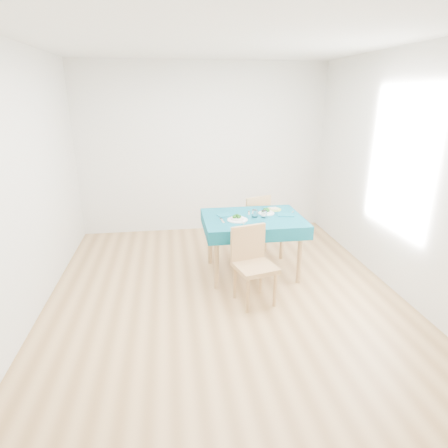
{
  "coord_description": "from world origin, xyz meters",
  "views": [
    {
      "loc": [
        -0.57,
        -3.84,
        2.2
      ],
      "look_at": [
        0.0,
        0.0,
        0.85
      ],
      "focal_mm": 30.0,
      "sensor_mm": 36.0,
      "label": 1
    }
  ],
  "objects": [
    {
      "name": "fork_near",
      "position": [
        0.04,
        0.38,
        0.76
      ],
      "size": [
        0.04,
        0.19,
        0.0
      ],
      "primitive_type": "cube",
      "rotation": [
        0.0,
        0.0,
        0.09
      ],
      "color": "silver",
      "rests_on": "table"
    },
    {
      "name": "chair_far",
      "position": [
        0.59,
        1.24,
        0.5
      ],
      "size": [
        0.52,
        0.55,
        0.99
      ],
      "primitive_type": "cube",
      "rotation": [
        0.0,
        0.0,
        3.5
      ],
      "color": "#A0794B",
      "rests_on": "ground"
    },
    {
      "name": "tumbler_center",
      "position": [
        0.46,
        0.47,
        0.8
      ],
      "size": [
        0.07,
        0.07,
        0.09
      ],
      "primitive_type": "cylinder",
      "color": "white",
      "rests_on": "table"
    },
    {
      "name": "bowl_near",
      "position": [
        0.22,
        0.37,
        0.8
      ],
      "size": [
        0.25,
        0.25,
        0.08
      ],
      "primitive_type": null,
      "color": "white",
      "rests_on": "table"
    },
    {
      "name": "bowl_far",
      "position": [
        0.63,
        0.58,
        0.79
      ],
      "size": [
        0.21,
        0.21,
        0.06
      ],
      "primitive_type": null,
      "color": "white",
      "rests_on": "table"
    },
    {
      "name": "tumbler_side",
      "position": [
        0.56,
        0.43,
        0.8
      ],
      "size": [
        0.07,
        0.07,
        0.09
      ],
      "primitive_type": "cylinder",
      "color": "white",
      "rests_on": "table"
    },
    {
      "name": "room_shell",
      "position": [
        0.0,
        0.0,
        1.35
      ],
      "size": [
        4.02,
        4.52,
        2.73
      ],
      "color": "olive",
      "rests_on": "ground"
    },
    {
      "name": "napkin_far",
      "position": [
        0.86,
        0.48,
        0.76
      ],
      "size": [
        0.23,
        0.18,
        0.01
      ],
      "primitive_type": "cube",
      "rotation": [
        0.0,
        0.0,
        -0.22
      ],
      "color": "#0C5467",
      "rests_on": "table"
    },
    {
      "name": "napkin_near",
      "position": [
        0.09,
        0.59,
        0.76
      ],
      "size": [
        0.21,
        0.18,
        0.01
      ],
      "primitive_type": "cube",
      "rotation": [
        0.0,
        0.0,
        0.38
      ],
      "color": "#0C5467",
      "rests_on": "table"
    },
    {
      "name": "knife_near",
      "position": [
        0.27,
        0.31,
        0.76
      ],
      "size": [
        0.04,
        0.21,
        0.0
      ],
      "primitive_type": "cube",
      "rotation": [
        0.0,
        0.0,
        -0.1
      ],
      "color": "silver",
      "rests_on": "table"
    },
    {
      "name": "table",
      "position": [
        0.43,
        0.47,
        0.38
      ],
      "size": [
        1.22,
        0.93,
        0.76
      ],
      "primitive_type": "cube",
      "color": "#084A5D",
      "rests_on": "ground"
    },
    {
      "name": "bread_slice",
      "position": [
        0.77,
        0.73,
        0.77
      ],
      "size": [
        0.1,
        0.1,
        0.01
      ],
      "primitive_type": "cube",
      "rotation": [
        0.0,
        0.0,
        0.06
      ],
      "color": "beige",
      "rests_on": "side_plate"
    },
    {
      "name": "side_plate",
      "position": [
        0.77,
        0.73,
        0.76
      ],
      "size": [
        0.2,
        0.2,
        0.01
      ],
      "primitive_type": "cylinder",
      "color": "#B1D467",
      "rests_on": "table"
    },
    {
      "name": "fork_far",
      "position": [
        0.42,
        0.63,
        0.76
      ],
      "size": [
        0.06,
        0.16,
        0.0
      ],
      "primitive_type": "cube",
      "rotation": [
        0.0,
        0.0,
        -0.22
      ],
      "color": "silver",
      "rests_on": "table"
    },
    {
      "name": "chair_near",
      "position": [
        0.3,
        -0.26,
        0.51
      ],
      "size": [
        0.5,
        0.53,
        1.02
      ],
      "primitive_type": "cube",
      "rotation": [
        0.0,
        0.0,
        0.25
      ],
      "color": "#A0794B",
      "rests_on": "ground"
    },
    {
      "name": "knife_far",
      "position": [
        0.96,
        0.54,
        0.76
      ],
      "size": [
        0.11,
        0.19,
        0.0
      ],
      "primitive_type": "cube",
      "rotation": [
        0.0,
        0.0,
        -0.51
      ],
      "color": "silver",
      "rests_on": "table"
    }
  ]
}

